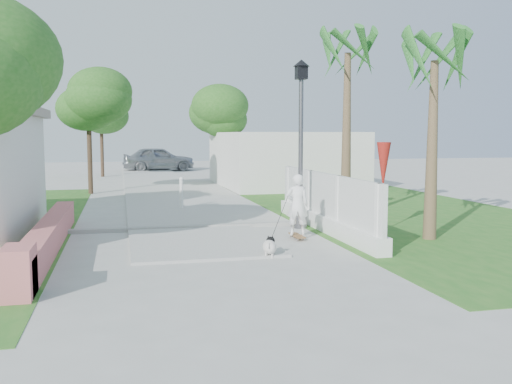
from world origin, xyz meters
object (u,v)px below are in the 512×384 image
object	(u,v)px
patio_umbrella	(383,166)
skateboarder	(282,215)
street_lamp	(301,137)
dog	(270,246)
bollard	(181,192)
parked_car	(159,159)

from	to	relation	value
patio_umbrella	skateboarder	xyz separation A→B (m)	(-3.03, -1.16, -0.99)
street_lamp	dog	world-z (taller)	street_lamp
skateboarder	dog	xyz separation A→B (m)	(-0.60, -1.18, -0.47)
street_lamp	bollard	world-z (taller)	street_lamp
skateboarder	parked_car	bearing A→B (deg)	-77.07
street_lamp	skateboarder	distance (m)	2.99
dog	parked_car	world-z (taller)	parked_car
bollard	dog	world-z (taller)	bollard
street_lamp	bollard	bearing A→B (deg)	120.96
bollard	parked_car	size ratio (longest dim) A/B	0.22
street_lamp	parked_car	size ratio (longest dim) A/B	0.91
bollard	parked_car	bearing A→B (deg)	88.29
patio_umbrella	skateboarder	world-z (taller)	patio_umbrella
skateboarder	parked_car	xyz separation A→B (m)	(-0.94, 27.69, 0.14)
street_lamp	patio_umbrella	size ratio (longest dim) A/B	1.93
parked_car	dog	bearing A→B (deg)	177.05
patio_umbrella	parked_car	size ratio (longest dim) A/B	0.47
street_lamp	patio_umbrella	xyz separation A→B (m)	(1.90, -1.00, -0.74)
patio_umbrella	parked_car	bearing A→B (deg)	98.52
street_lamp	skateboarder	xyz separation A→B (m)	(-1.13, -2.16, -1.73)
street_lamp	skateboarder	bearing A→B (deg)	-117.54
street_lamp	bollard	size ratio (longest dim) A/B	4.07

